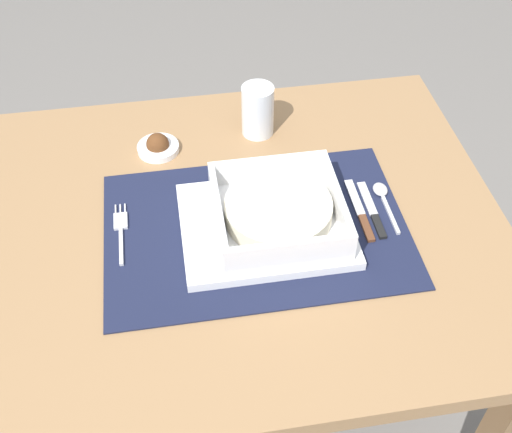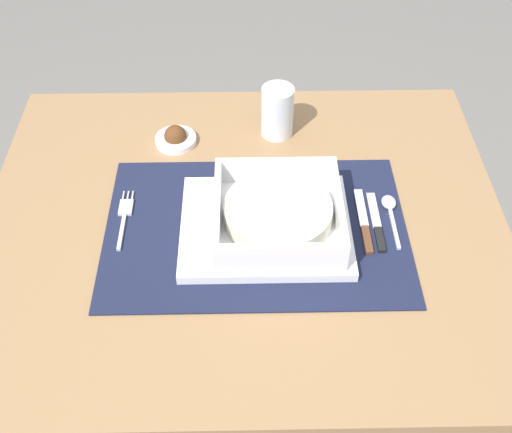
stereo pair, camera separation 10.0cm
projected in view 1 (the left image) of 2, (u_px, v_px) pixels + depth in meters
ground_plane at (247, 425)px, 1.55m from camera, size 6.00×6.00×0.00m
dining_table at (243, 265)px, 1.12m from camera, size 0.86×0.72×0.71m
placemat at (256, 229)px, 1.03m from camera, size 0.48×0.33×0.00m
serving_plate at (266, 225)px, 1.02m from camera, size 0.27×0.22×0.02m
porridge_bowl at (278, 212)px, 1.00m from camera, size 0.20×0.20×0.05m
fork at (121, 228)px, 1.02m from camera, size 0.02×0.13×0.00m
spoon at (382, 195)px, 1.07m from camera, size 0.02×0.12×0.01m
butter_knife at (373, 213)px, 1.05m from camera, size 0.01×0.13×0.01m
bread_knife at (361, 213)px, 1.04m from camera, size 0.01×0.14×0.01m
drinking_glass at (258, 113)px, 1.17m from camera, size 0.06×0.06×0.10m
condiment_saucer at (158, 146)px, 1.16m from camera, size 0.08×0.08×0.04m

